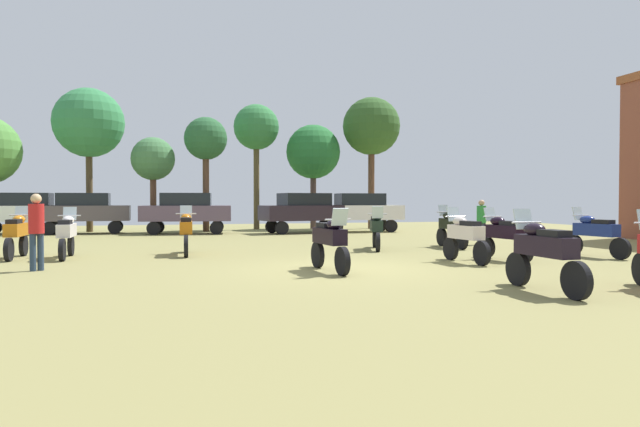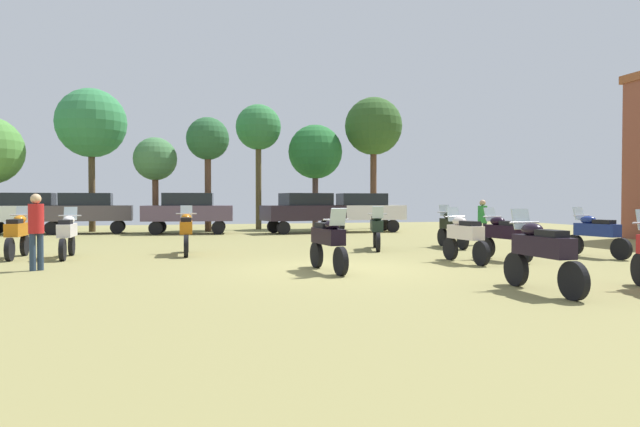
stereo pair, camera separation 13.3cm
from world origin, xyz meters
name	(u,v)px [view 1 (the left image)]	position (x,y,z in m)	size (l,w,h in m)	color
ground_plane	(339,270)	(0.00, 0.00, 0.01)	(44.00, 52.00, 0.02)	olive
motorcycle_2	(504,235)	(4.97, 0.82, 0.72)	(0.64, 2.06, 1.44)	black
motorcycle_5	(451,227)	(5.55, 4.84, 0.75)	(0.62, 2.20, 1.48)	black
motorcycle_6	(544,251)	(2.60, -4.00, 0.75)	(0.62, 2.24, 1.48)	black
motorcycle_7	(465,236)	(3.65, 0.58, 0.73)	(0.62, 2.08, 1.46)	black
motorcycle_8	(595,232)	(8.03, 0.89, 0.73)	(0.67, 2.18, 1.44)	black
motorcycle_9	(17,233)	(-8.05, 4.75, 0.74)	(0.62, 2.16, 1.47)	black
motorcycle_10	(67,233)	(-6.70, 4.46, 0.73)	(0.62, 2.19, 1.45)	black
motorcycle_11	(376,228)	(2.76, 4.79, 0.74)	(0.85, 2.19, 1.45)	black
motorcycle_12	(186,231)	(-3.41, 4.63, 0.75)	(0.62, 2.25, 1.48)	black
motorcycle_13	(330,240)	(-0.31, -0.28, 0.74)	(0.62, 2.18, 1.47)	black
car_1	(360,209)	(5.65, 14.79, 1.19)	(4.36, 1.96, 2.00)	black
car_2	(84,210)	(-8.00, 16.79, 1.19)	(4.35, 1.93, 2.00)	black
car_3	(304,210)	(2.60, 14.51, 1.19)	(4.54, 2.49, 2.00)	black
car_4	(186,210)	(-3.13, 15.32, 1.19)	(4.47, 2.25, 2.00)	black
car_5	(24,210)	(-10.68, 16.85, 1.19)	(4.35, 1.94, 2.00)	black
person_1	(36,226)	(-6.86, 1.62, 1.07)	(0.47, 0.47, 1.80)	#26374D
person_2	(481,219)	(7.23, 5.68, 0.99)	(0.48, 0.48, 1.66)	#2C2F3F
tree_1	(313,152)	(4.11, 18.61, 4.44)	(3.13, 3.13, 6.02)	#503B35
tree_2	(89,123)	(-7.96, 18.38, 5.65)	(3.57, 3.57, 7.45)	brown
tree_3	(256,129)	(0.81, 18.64, 5.70)	(2.56, 2.56, 7.05)	brown
tree_5	(153,160)	(-4.75, 17.37, 3.75)	(2.22, 2.22, 4.91)	brown
tree_8	(371,127)	(7.40, 17.82, 5.91)	(3.33, 3.33, 7.61)	brown
tree_9	(206,141)	(-2.09, 17.14, 4.80)	(2.24, 2.24, 6.01)	brown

